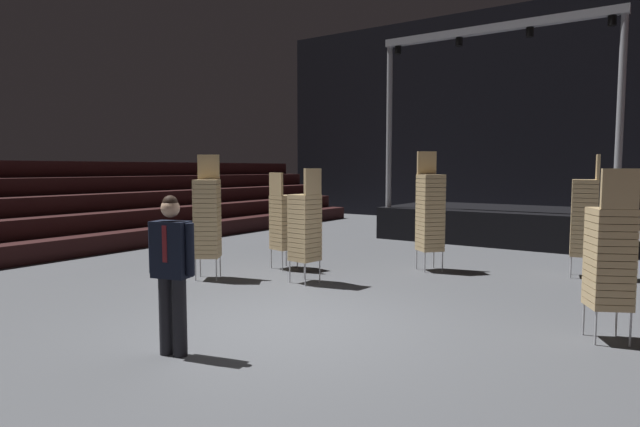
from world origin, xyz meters
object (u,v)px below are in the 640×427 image
at_px(man_with_tie, 171,265).
at_px(chair_stack_mid_right, 430,211).
at_px(chair_stack_rear_centre, 284,221).
at_px(chair_stack_aisle_left, 207,217).
at_px(chair_stack_front_left, 305,226).
at_px(chair_stack_rear_right, 584,216).
at_px(equipment_road_case, 291,233).
at_px(chair_stack_rear_left, 610,256).
at_px(stage_riser, 503,221).

height_order(man_with_tie, chair_stack_mid_right, chair_stack_mid_right).
distance_m(chair_stack_rear_centre, chair_stack_aisle_left, 1.68).
height_order(man_with_tie, chair_stack_front_left, chair_stack_front_left).
relative_size(chair_stack_mid_right, chair_stack_rear_right, 1.04).
bearing_deg(man_with_tie, chair_stack_front_left, -90.60).
bearing_deg(chair_stack_mid_right, equipment_road_case, -68.76).
bearing_deg(chair_stack_aisle_left, chair_stack_rear_right, -178.96).
bearing_deg(chair_stack_rear_right, chair_stack_mid_right, 100.73).
height_order(chair_stack_mid_right, chair_stack_rear_right, chair_stack_mid_right).
bearing_deg(chair_stack_rear_left, chair_stack_aisle_left, 154.12).
bearing_deg(chair_stack_aisle_left, chair_stack_front_left, 168.82).
height_order(stage_riser, equipment_road_case, stage_riser).
xyz_separation_m(chair_stack_mid_right, chair_stack_rear_centre, (-2.53, -1.50, -0.21)).
bearing_deg(man_with_tie, stage_riser, -106.86).
xyz_separation_m(chair_stack_aisle_left, equipment_road_case, (-1.75, 4.81, -0.92)).
height_order(chair_stack_rear_centre, chair_stack_aisle_left, chair_stack_aisle_left).
distance_m(chair_stack_mid_right, chair_stack_rear_right, 2.83).
distance_m(stage_riser, chair_stack_front_left, 7.87).
bearing_deg(chair_stack_rear_centre, chair_stack_mid_right, 45.48).
bearing_deg(chair_stack_front_left, chair_stack_rear_right, -42.82).
relative_size(chair_stack_rear_centre, chair_stack_aisle_left, 0.85).
distance_m(man_with_tie, chair_stack_rear_left, 5.05).
height_order(stage_riser, chair_stack_rear_right, stage_riser).
distance_m(stage_riser, chair_stack_aisle_left, 9.02).
bearing_deg(chair_stack_rear_left, chair_stack_front_left, 146.03).
height_order(chair_stack_rear_right, equipment_road_case, chair_stack_rear_right).
xyz_separation_m(man_with_tie, chair_stack_rear_centre, (-2.11, 4.65, -0.02)).
relative_size(chair_stack_rear_right, equipment_road_case, 2.56).
relative_size(chair_stack_front_left, chair_stack_mid_right, 0.86).
bearing_deg(chair_stack_aisle_left, chair_stack_rear_centre, -143.77).
bearing_deg(chair_stack_rear_left, chair_stack_rear_centre, 139.46).
xyz_separation_m(chair_stack_front_left, equipment_road_case, (-3.45, 4.09, -0.79)).
bearing_deg(stage_riser, chair_stack_aisle_left, -109.99).
height_order(man_with_tie, chair_stack_aisle_left, chair_stack_aisle_left).
xyz_separation_m(stage_riser, chair_stack_aisle_left, (-3.08, -8.46, 0.60)).
height_order(chair_stack_mid_right, equipment_road_case, chair_stack_mid_right).
relative_size(stage_riser, chair_stack_aisle_left, 2.75).
distance_m(stage_riser, man_with_tie, 11.55).
height_order(chair_stack_rear_right, chair_stack_aisle_left, same).
xyz_separation_m(stage_riser, chair_stack_rear_centre, (-2.52, -6.89, 0.43)).
relative_size(chair_stack_rear_left, chair_stack_rear_centre, 1.04).
distance_m(man_with_tie, chair_stack_front_left, 3.92).
bearing_deg(chair_stack_front_left, chair_stack_rear_left, -89.19).
bearing_deg(chair_stack_front_left, man_with_tie, -158.26).
xyz_separation_m(chair_stack_mid_right, equipment_road_case, (-4.84, 1.74, -0.96)).
height_order(stage_riser, chair_stack_front_left, stage_riser).
xyz_separation_m(stage_riser, chair_stack_rear_left, (3.47, -8.30, 0.47)).
height_order(man_with_tie, chair_stack_rear_centre, chair_stack_rear_centre).
bearing_deg(chair_stack_aisle_left, stage_riser, -144.32).
bearing_deg(stage_riser, chair_stack_front_left, -100.08).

